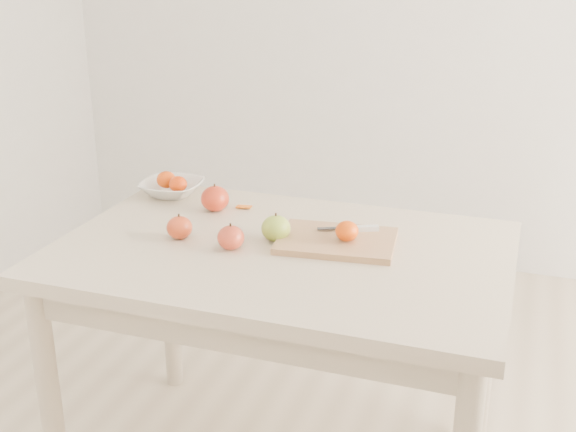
% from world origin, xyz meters
% --- Properties ---
extents(table, '(1.20, 0.80, 0.75)m').
position_xyz_m(table, '(0.00, 0.00, 0.65)').
color(table, beige).
rests_on(table, ground).
extents(cutting_board, '(0.33, 0.26, 0.02)m').
position_xyz_m(cutting_board, '(0.13, 0.07, 0.76)').
color(cutting_board, tan).
rests_on(cutting_board, table).
extents(board_tangerine, '(0.06, 0.06, 0.05)m').
position_xyz_m(board_tangerine, '(0.16, 0.06, 0.80)').
color(board_tangerine, '#E05107').
rests_on(board_tangerine, cutting_board).
extents(fruit_bowl, '(0.19, 0.19, 0.05)m').
position_xyz_m(fruit_bowl, '(-0.48, 0.29, 0.77)').
color(fruit_bowl, white).
rests_on(fruit_bowl, table).
extents(bowl_tangerine_near, '(0.06, 0.06, 0.05)m').
position_xyz_m(bowl_tangerine_near, '(-0.50, 0.30, 0.80)').
color(bowl_tangerine_near, '#C94307').
rests_on(bowl_tangerine_near, fruit_bowl).
extents(bowl_tangerine_far, '(0.06, 0.06, 0.05)m').
position_xyz_m(bowl_tangerine_far, '(-0.45, 0.27, 0.80)').
color(bowl_tangerine_far, '#D23C07').
rests_on(bowl_tangerine_far, fruit_bowl).
extents(orange_peel_a, '(0.07, 0.07, 0.01)m').
position_xyz_m(orange_peel_a, '(-0.33, 0.29, 0.75)').
color(orange_peel_a, orange).
rests_on(orange_peel_a, table).
extents(orange_peel_b, '(0.05, 0.04, 0.01)m').
position_xyz_m(orange_peel_b, '(-0.21, 0.25, 0.75)').
color(orange_peel_b, orange).
rests_on(orange_peel_b, table).
extents(paring_knife, '(0.16, 0.08, 0.01)m').
position_xyz_m(paring_knife, '(0.18, 0.14, 0.78)').
color(paring_knife, silver).
rests_on(paring_knife, cutting_board).
extents(apple_green, '(0.08, 0.08, 0.07)m').
position_xyz_m(apple_green, '(-0.03, 0.03, 0.79)').
color(apple_green, olive).
rests_on(apple_green, table).
extents(apple_red_a, '(0.09, 0.09, 0.08)m').
position_xyz_m(apple_red_a, '(-0.28, 0.20, 0.79)').
color(apple_red_a, '#8A0306').
rests_on(apple_red_a, table).
extents(apple_red_b, '(0.07, 0.07, 0.06)m').
position_xyz_m(apple_red_b, '(-0.28, -0.04, 0.78)').
color(apple_red_b, '#8E1103').
rests_on(apple_red_b, table).
extents(apple_red_e, '(0.07, 0.07, 0.06)m').
position_xyz_m(apple_red_e, '(-0.12, -0.06, 0.78)').
color(apple_red_e, '#A2151F').
rests_on(apple_red_e, table).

